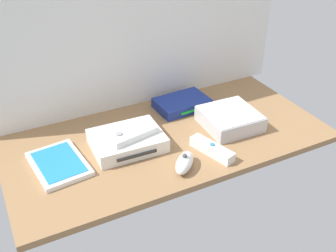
# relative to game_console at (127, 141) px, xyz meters

# --- Properties ---
(ground_plane) EXTENTS (1.00, 0.48, 0.02)m
(ground_plane) POSITION_rel_game_console_xyz_m (0.13, -0.01, -0.03)
(ground_plane) COLOR #936D47
(ground_plane) RESTS_ON ground
(back_wall) EXTENTS (1.10, 0.01, 0.64)m
(back_wall) POSITION_rel_game_console_xyz_m (0.13, 0.24, 0.30)
(back_wall) COLOR white
(back_wall) RESTS_ON ground
(game_console) EXTENTS (0.22, 0.17, 0.04)m
(game_console) POSITION_rel_game_console_xyz_m (0.00, 0.00, 0.00)
(game_console) COLOR white
(game_console) RESTS_ON ground_plane
(mini_computer) EXTENTS (0.18, 0.18, 0.05)m
(mini_computer) POSITION_rel_game_console_xyz_m (0.34, -0.04, 0.00)
(mini_computer) COLOR silver
(mini_computer) RESTS_ON ground_plane
(game_case) EXTENTS (0.16, 0.20, 0.02)m
(game_case) POSITION_rel_game_console_xyz_m (-0.21, -0.00, -0.01)
(game_case) COLOR white
(game_case) RESTS_ON ground_plane
(network_router) EXTENTS (0.19, 0.13, 0.03)m
(network_router) POSITION_rel_game_console_xyz_m (0.26, 0.13, -0.00)
(network_router) COLOR navy
(network_router) RESTS_ON ground_plane
(remote_wand) EXTENTS (0.08, 0.15, 0.03)m
(remote_wand) POSITION_rel_game_console_xyz_m (0.21, -0.14, -0.01)
(remote_wand) COLOR white
(remote_wand) RESTS_ON ground_plane
(remote_nunchuk) EXTENTS (0.10, 0.10, 0.05)m
(remote_nunchuk) POSITION_rel_game_console_xyz_m (0.10, -0.17, -0.00)
(remote_nunchuk) COLOR white
(remote_nunchuk) RESTS_ON ground_plane
(remote_classic_pad) EXTENTS (0.16, 0.11, 0.02)m
(remote_classic_pad) POSITION_rel_game_console_xyz_m (0.01, -0.01, 0.03)
(remote_classic_pad) COLOR white
(remote_classic_pad) RESTS_ON game_console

